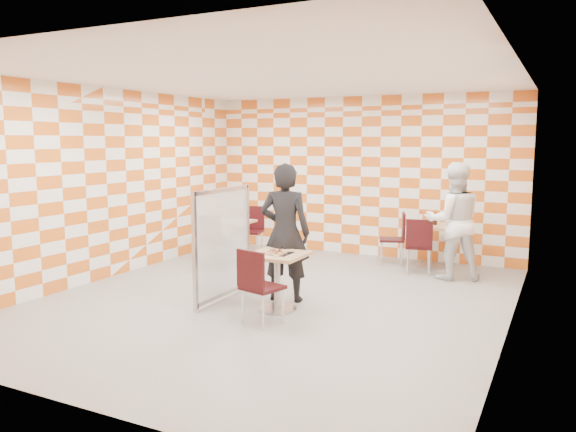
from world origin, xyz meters
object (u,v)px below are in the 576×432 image
(empty_table, at_px, (231,234))
(chair_empty_near, at_px, (214,237))
(chair_second_side, at_px, (397,234))
(man_dark, at_px, (285,233))
(sport_bottle, at_px, (421,218))
(soda_bottle, at_px, (435,219))
(chair_empty_far, at_px, (252,226))
(main_table, at_px, (277,272))
(chair_main_front, at_px, (257,281))
(man_white, at_px, (454,221))
(second_table, at_px, (430,238))
(chair_second_front, at_px, (419,242))
(partition, at_px, (223,243))

(empty_table, relative_size, chair_empty_near, 0.81)
(empty_table, xyz_separation_m, chair_second_side, (2.75, 1.07, 0.04))
(man_dark, bearing_deg, chair_empty_near, -42.39)
(sport_bottle, xyz_separation_m, soda_bottle, (0.27, -0.10, 0.01))
(chair_empty_far, bearing_deg, main_table, -54.83)
(chair_main_front, bearing_deg, chair_second_side, 81.81)
(man_white, bearing_deg, soda_bottle, -81.06)
(empty_table, height_order, man_dark, man_dark)
(main_table, distance_m, chair_empty_near, 2.65)
(second_table, bearing_deg, man_dark, -114.69)
(chair_second_front, height_order, chair_empty_near, same)
(second_table, xyz_separation_m, chair_second_front, (-0.05, -0.62, 0.04))
(chair_empty_far, xyz_separation_m, man_dark, (1.97, -2.51, 0.40))
(empty_table, height_order, sport_bottle, sport_bottle)
(second_table, distance_m, chair_empty_near, 3.72)
(chair_main_front, bearing_deg, chair_second_front, 72.30)
(chair_main_front, relative_size, chair_second_front, 1.00)
(chair_main_front, xyz_separation_m, partition, (-0.97, 0.78, 0.25))
(chair_main_front, xyz_separation_m, man_dark, (-0.20, 1.13, 0.40))
(chair_second_front, bearing_deg, chair_main_front, -107.70)
(partition, relative_size, man_dark, 0.82)
(main_table, relative_size, chair_empty_far, 0.81)
(man_dark, xyz_separation_m, man_white, (1.82, 2.27, -0.02))
(chair_empty_near, distance_m, man_white, 3.96)
(chair_second_front, bearing_deg, man_dark, -119.42)
(partition, relative_size, man_white, 0.84)
(second_table, bearing_deg, chair_empty_far, -173.18)
(chair_second_front, distance_m, chair_empty_far, 3.27)
(empty_table, bearing_deg, chair_second_side, 21.36)
(chair_main_front, height_order, chair_empty_far, same)
(empty_table, xyz_separation_m, chair_empty_far, (0.01, 0.74, 0.04))
(chair_empty_far, bearing_deg, chair_second_side, 6.89)
(chair_second_side, relative_size, chair_empty_near, 1.00)
(main_table, bearing_deg, chair_main_front, -83.06)
(soda_bottle, bearing_deg, main_table, -110.88)
(empty_table, bearing_deg, man_white, 7.58)
(chair_second_side, height_order, man_dark, man_dark)
(second_table, distance_m, partition, 3.89)
(man_dark, height_order, man_white, man_dark)
(chair_main_front, bearing_deg, chair_empty_near, 133.20)
(chair_main_front, relative_size, sport_bottle, 4.62)
(chair_empty_far, distance_m, partition, 3.11)
(empty_table, height_order, chair_empty_far, chair_empty_far)
(empty_table, xyz_separation_m, sport_bottle, (3.12, 1.25, 0.33))
(chair_second_side, bearing_deg, main_table, -101.17)
(main_table, distance_m, chair_second_front, 2.99)
(second_table, height_order, soda_bottle, soda_bottle)
(man_white, relative_size, soda_bottle, 8.04)
(chair_second_front, distance_m, sport_bottle, 0.79)
(main_table, distance_m, sport_bottle, 3.63)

